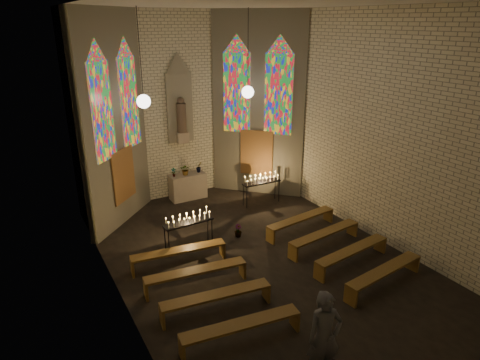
% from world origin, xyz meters
% --- Properties ---
extents(floor, '(12.00, 12.00, 0.00)m').
position_xyz_m(floor, '(0.00, 0.00, 0.00)').
color(floor, black).
rests_on(floor, ground).
extents(room, '(8.22, 12.43, 7.00)m').
position_xyz_m(room, '(-0.00, 3.37, 3.72)').
color(room, beige).
rests_on(room, ground).
extents(altar, '(1.40, 0.60, 1.00)m').
position_xyz_m(altar, '(0.00, 5.45, 0.50)').
color(altar, '#AB9E8B').
rests_on(altar, ground).
extents(flower_vase_left, '(0.21, 0.18, 0.34)m').
position_xyz_m(flower_vase_left, '(-0.55, 5.46, 1.17)').
color(flower_vase_left, '#4C723F').
rests_on(flower_vase_left, altar).
extents(flower_vase_center, '(0.50, 0.48, 0.44)m').
position_xyz_m(flower_vase_center, '(-0.08, 5.41, 1.22)').
color(flower_vase_center, '#4C723F').
rests_on(flower_vase_center, altar).
extents(flower_vase_right, '(0.28, 0.25, 0.42)m').
position_xyz_m(flower_vase_right, '(0.51, 5.46, 1.21)').
color(flower_vase_right, '#4C723F').
rests_on(flower_vase_right, altar).
extents(aisle_flower_pot, '(0.26, 0.26, 0.42)m').
position_xyz_m(aisle_flower_pot, '(0.16, 1.69, 0.21)').
color(aisle_flower_pot, '#4C723F').
rests_on(aisle_flower_pot, ground).
extents(votive_stand_left, '(1.56, 0.45, 1.13)m').
position_xyz_m(votive_stand_left, '(-1.52, 1.75, 0.97)').
color(votive_stand_left, black).
rests_on(votive_stand_left, ground).
extents(votive_stand_right, '(1.51, 0.41, 1.10)m').
position_xyz_m(votive_stand_right, '(2.23, 3.60, 0.94)').
color(votive_stand_right, black).
rests_on(votive_stand_right, ground).
extents(pew_left_0, '(2.73, 0.71, 0.52)m').
position_xyz_m(pew_left_0, '(-2.15, 1.00, 0.42)').
color(pew_left_0, brown).
rests_on(pew_left_0, ground).
extents(pew_right_0, '(2.73, 0.71, 0.52)m').
position_xyz_m(pew_right_0, '(2.15, 1.00, 0.42)').
color(pew_right_0, brown).
rests_on(pew_right_0, ground).
extents(pew_left_1, '(2.73, 0.71, 0.52)m').
position_xyz_m(pew_left_1, '(-2.15, -0.20, 0.42)').
color(pew_left_1, brown).
rests_on(pew_left_1, ground).
extents(pew_right_1, '(2.73, 0.71, 0.52)m').
position_xyz_m(pew_right_1, '(2.15, -0.20, 0.42)').
color(pew_right_1, brown).
rests_on(pew_right_1, ground).
extents(pew_left_2, '(2.73, 0.71, 0.52)m').
position_xyz_m(pew_left_2, '(-2.15, -1.40, 0.42)').
color(pew_left_2, brown).
rests_on(pew_left_2, ground).
extents(pew_right_2, '(2.73, 0.71, 0.52)m').
position_xyz_m(pew_right_2, '(2.15, -1.40, 0.42)').
color(pew_right_2, brown).
rests_on(pew_right_2, ground).
extents(pew_left_3, '(2.73, 0.71, 0.52)m').
position_xyz_m(pew_left_3, '(-2.15, -2.60, 0.42)').
color(pew_left_3, brown).
rests_on(pew_left_3, ground).
extents(pew_right_3, '(2.73, 0.71, 0.52)m').
position_xyz_m(pew_right_3, '(2.15, -2.60, 0.42)').
color(pew_right_3, brown).
rests_on(pew_right_3, ground).
extents(visitor, '(0.79, 0.62, 1.92)m').
position_xyz_m(visitor, '(-1.24, -4.20, 0.96)').
color(visitor, '#464750').
rests_on(visitor, ground).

